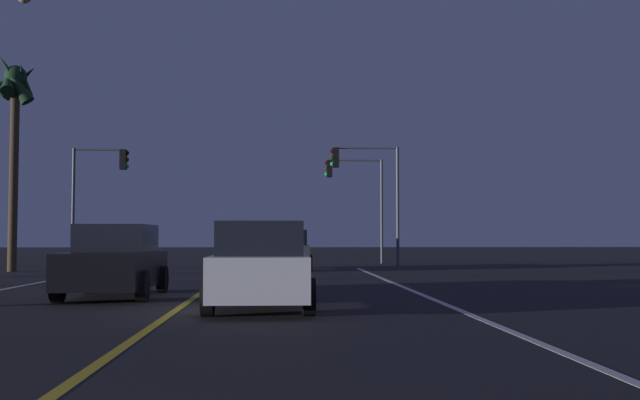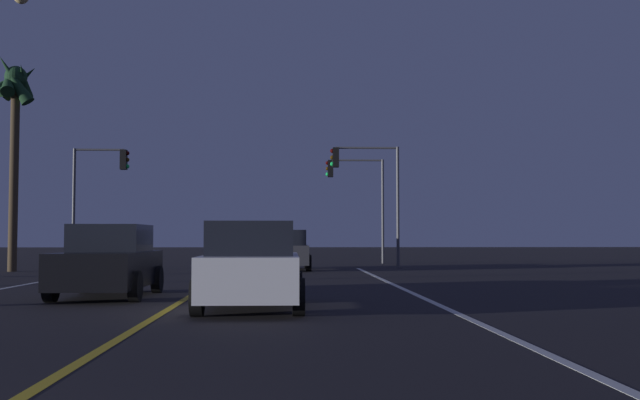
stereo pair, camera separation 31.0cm
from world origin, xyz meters
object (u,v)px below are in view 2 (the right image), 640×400
object	(u,v)px
car_ahead_far	(287,251)
palm_tree_left_far	(15,101)
traffic_light_near_right	(366,178)
traffic_light_near_left	(100,180)
traffic_light_far_right	(356,186)
car_lead_same_lane	(252,267)
car_oncoming	(109,262)

from	to	relation	value
car_ahead_far	palm_tree_left_far	distance (m)	12.82
traffic_light_near_right	traffic_light_near_left	world-z (taller)	traffic_light_near_right
traffic_light_far_right	traffic_light_near_left	bearing A→B (deg)	24.50
car_lead_same_lane	palm_tree_left_far	distance (m)	20.41
car_ahead_far	traffic_light_near_left	world-z (taller)	traffic_light_near_left
car_ahead_far	car_lead_same_lane	bearing A→B (deg)	177.87
traffic_light_far_right	palm_tree_left_far	distance (m)	17.34
car_ahead_far	car_lead_same_lane	world-z (taller)	same
traffic_light_near_right	car_ahead_far	bearing A→B (deg)	30.39
car_lead_same_lane	traffic_light_near_right	xyz separation A→B (m)	(4.24, 19.33, 3.29)
traffic_light_near_right	traffic_light_far_right	xyz separation A→B (m)	(0.03, 5.50, -0.01)
car_oncoming	traffic_light_near_right	bearing A→B (deg)	154.50
car_oncoming	palm_tree_left_far	size ratio (longest dim) A/B	0.48
car_lead_same_lane	car_ahead_far	bearing A→B (deg)	-2.13
traffic_light_near_right	car_lead_same_lane	bearing A→B (deg)	77.62
car_oncoming	traffic_light_near_right	distance (m)	18.27
car_ahead_far	traffic_light_near_left	xyz separation A→B (m)	(-8.43, 2.11, 3.16)
traffic_light_near_right	traffic_light_near_left	bearing A→B (deg)	-0.00
traffic_light_near_right	palm_tree_left_far	bearing A→B (deg)	11.41
car_lead_same_lane	traffic_light_near_left	world-z (taller)	traffic_light_near_left
car_lead_same_lane	traffic_light_near_left	size ratio (longest dim) A/B	0.80
car_oncoming	car_ahead_far	size ratio (longest dim) A/B	1.00
traffic_light_near_left	traffic_light_near_right	bearing A→B (deg)	-0.00
palm_tree_left_far	traffic_light_far_right	bearing A→B (deg)	29.77
car_ahead_far	palm_tree_left_far	xyz separation A→B (m)	(-11.20, -0.87, 6.18)
traffic_light_near_left	traffic_light_far_right	bearing A→B (deg)	24.50
car_oncoming	palm_tree_left_far	world-z (taller)	palm_tree_left_far
car_oncoming	car_ahead_far	distance (m)	14.70
traffic_light_near_left	palm_tree_left_far	size ratio (longest dim) A/B	0.60
car_lead_same_lane	traffic_light_far_right	size ratio (longest dim) A/B	0.78
car_oncoming	traffic_light_far_right	bearing A→B (deg)	160.32
traffic_light_near_right	traffic_light_near_left	size ratio (longest dim) A/B	1.03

